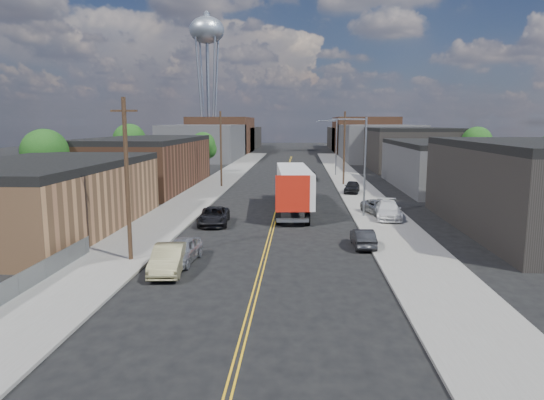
# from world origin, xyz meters

# --- Properties ---
(ground) EXTENTS (260.00, 260.00, 0.00)m
(ground) POSITION_xyz_m (0.00, 60.00, 0.00)
(ground) COLOR black
(ground) RESTS_ON ground
(centerline) EXTENTS (0.32, 120.00, 0.01)m
(centerline) POSITION_xyz_m (0.00, 45.00, 0.01)
(centerline) COLOR gold
(centerline) RESTS_ON ground
(sidewalk_left) EXTENTS (5.00, 140.00, 0.15)m
(sidewalk_left) POSITION_xyz_m (-9.50, 45.00, 0.07)
(sidewalk_left) COLOR slate
(sidewalk_left) RESTS_ON ground
(sidewalk_right) EXTENTS (5.00, 140.00, 0.15)m
(sidewalk_right) POSITION_xyz_m (9.50, 45.00, 0.07)
(sidewalk_right) COLOR slate
(sidewalk_right) RESTS_ON ground
(warehouse_tan) EXTENTS (12.00, 22.00, 5.60)m
(warehouse_tan) POSITION_xyz_m (-18.00, 18.00, 2.80)
(warehouse_tan) COLOR #936744
(warehouse_tan) RESTS_ON ground
(warehouse_brown) EXTENTS (12.00, 26.00, 6.60)m
(warehouse_brown) POSITION_xyz_m (-18.00, 44.00, 3.30)
(warehouse_brown) COLOR #513120
(warehouse_brown) RESTS_ON ground
(industrial_right_b) EXTENTS (14.00, 24.00, 6.10)m
(industrial_right_b) POSITION_xyz_m (22.00, 46.00, 3.05)
(industrial_right_b) COLOR #3A3A3D
(industrial_right_b) RESTS_ON ground
(industrial_right_c) EXTENTS (14.00, 22.00, 7.60)m
(industrial_right_c) POSITION_xyz_m (22.00, 72.00, 3.80)
(industrial_right_c) COLOR black
(industrial_right_c) RESTS_ON ground
(skyline_left_a) EXTENTS (16.00, 30.00, 8.00)m
(skyline_left_a) POSITION_xyz_m (-20.00, 95.00, 4.00)
(skyline_left_a) COLOR #3A3A3D
(skyline_left_a) RESTS_ON ground
(skyline_right_a) EXTENTS (16.00, 30.00, 8.00)m
(skyline_right_a) POSITION_xyz_m (20.00, 95.00, 4.00)
(skyline_right_a) COLOR #3A3A3D
(skyline_right_a) RESTS_ON ground
(skyline_left_b) EXTENTS (16.00, 26.00, 10.00)m
(skyline_left_b) POSITION_xyz_m (-20.00, 120.00, 5.00)
(skyline_left_b) COLOR #513120
(skyline_left_b) RESTS_ON ground
(skyline_right_b) EXTENTS (16.00, 26.00, 10.00)m
(skyline_right_b) POSITION_xyz_m (20.00, 120.00, 5.00)
(skyline_right_b) COLOR #513120
(skyline_right_b) RESTS_ON ground
(skyline_left_c) EXTENTS (16.00, 40.00, 7.00)m
(skyline_left_c) POSITION_xyz_m (-20.00, 140.00, 3.50)
(skyline_left_c) COLOR black
(skyline_left_c) RESTS_ON ground
(skyline_right_c) EXTENTS (16.00, 40.00, 7.00)m
(skyline_right_c) POSITION_xyz_m (20.00, 140.00, 3.50)
(skyline_right_c) COLOR black
(skyline_right_c) RESTS_ON ground
(water_tower) EXTENTS (9.00, 9.00, 36.90)m
(water_tower) POSITION_xyz_m (-22.00, 110.00, 30.65)
(water_tower) COLOR gray
(water_tower) RESTS_ON ground
(streetlight_near) EXTENTS (3.39, 0.25, 9.00)m
(streetlight_near) POSITION_xyz_m (7.60, 25.00, 5.33)
(streetlight_near) COLOR gray
(streetlight_near) RESTS_ON ground
(streetlight_far) EXTENTS (3.39, 0.25, 9.00)m
(streetlight_far) POSITION_xyz_m (7.60, 60.00, 5.33)
(streetlight_far) COLOR gray
(streetlight_far) RESTS_ON ground
(utility_pole_left_near) EXTENTS (1.60, 0.26, 10.00)m
(utility_pole_left_near) POSITION_xyz_m (-8.20, 10.00, 5.14)
(utility_pole_left_near) COLOR black
(utility_pole_left_near) RESTS_ON ground
(utility_pole_left_far) EXTENTS (1.60, 0.26, 10.00)m
(utility_pole_left_far) POSITION_xyz_m (-8.20, 45.00, 5.14)
(utility_pole_left_far) COLOR black
(utility_pole_left_far) RESTS_ON ground
(utility_pole_right) EXTENTS (1.60, 0.26, 10.00)m
(utility_pole_right) POSITION_xyz_m (8.20, 48.00, 5.14)
(utility_pole_right) COLOR black
(utility_pole_right) RESTS_ON ground
(chainlink_fence) EXTENTS (0.05, 16.00, 1.22)m
(chainlink_fence) POSITION_xyz_m (-11.50, 3.50, 0.66)
(chainlink_fence) COLOR slate
(chainlink_fence) RESTS_ON ground
(tree_left_near) EXTENTS (4.85, 4.76, 7.91)m
(tree_left_near) POSITION_xyz_m (-23.94, 30.00, 5.18)
(tree_left_near) COLOR black
(tree_left_near) RESTS_ON ground
(tree_left_mid) EXTENTS (5.10, 5.04, 8.37)m
(tree_left_mid) POSITION_xyz_m (-23.94, 55.00, 5.48)
(tree_left_mid) COLOR black
(tree_left_mid) RESTS_ON ground
(tree_left_far) EXTENTS (4.35, 4.20, 6.97)m
(tree_left_far) POSITION_xyz_m (-13.94, 62.00, 4.57)
(tree_left_far) COLOR black
(tree_left_far) RESTS_ON ground
(tree_right_far) EXTENTS (4.85, 4.76, 7.91)m
(tree_right_far) POSITION_xyz_m (30.06, 60.00, 5.18)
(tree_right_far) COLOR black
(tree_right_far) RESTS_ON ground
(semi_truck) EXTENTS (3.76, 16.58, 4.30)m
(semi_truck) POSITION_xyz_m (1.64, 28.58, 2.45)
(semi_truck) COLOR beige
(semi_truck) RESTS_ON ground
(car_left_a) EXTENTS (2.11, 4.56, 1.51)m
(car_left_a) POSITION_xyz_m (-5.00, 10.00, 0.76)
(car_left_a) COLOR #A8AAAD
(car_left_a) RESTS_ON ground
(car_left_b) EXTENTS (2.13, 4.92, 1.57)m
(car_left_b) POSITION_xyz_m (-5.27, 8.00, 0.79)
(car_left_b) COLOR #847E56
(car_left_b) RESTS_ON ground
(car_left_c) EXTENTS (2.82, 5.40, 1.45)m
(car_left_c) POSITION_xyz_m (-5.00, 21.23, 0.73)
(car_left_c) COLOR black
(car_left_c) RESTS_ON ground
(car_right_oncoming) EXTENTS (1.46, 3.92, 1.28)m
(car_right_oncoming) POSITION_xyz_m (6.60, 14.37, 0.64)
(car_right_oncoming) COLOR black
(car_right_oncoming) RESTS_ON ground
(car_right_lot_a) EXTENTS (3.32, 5.08, 1.30)m
(car_right_lot_a) POSITION_xyz_m (9.58, 26.03, 0.80)
(car_right_lot_a) COLOR #959799
(car_right_lot_a) RESTS_ON sidewalk_right
(car_right_lot_b) EXTENTS (2.59, 5.41, 1.52)m
(car_right_lot_b) POSITION_xyz_m (10.00, 24.00, 0.91)
(car_right_lot_b) COLOR silver
(car_right_lot_b) RESTS_ON sidewalk_right
(car_right_lot_c) EXTENTS (2.46, 4.42, 1.42)m
(car_right_lot_c) POSITION_xyz_m (8.50, 39.79, 0.86)
(car_right_lot_c) COLOR black
(car_right_lot_c) RESTS_ON sidewalk_right
(car_ahead_truck) EXTENTS (2.64, 5.30, 1.44)m
(car_ahead_truck) POSITION_xyz_m (3.46, 53.48, 0.72)
(car_ahead_truck) COLOR black
(car_ahead_truck) RESTS_ON ground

